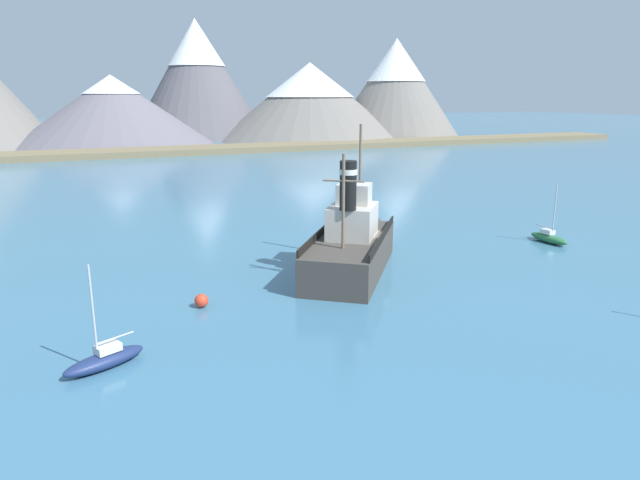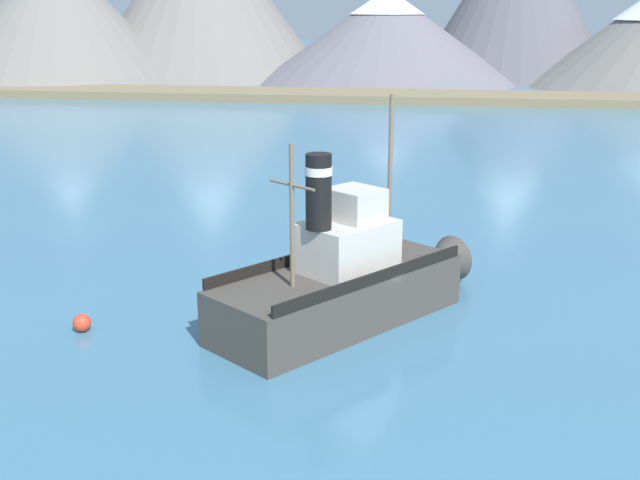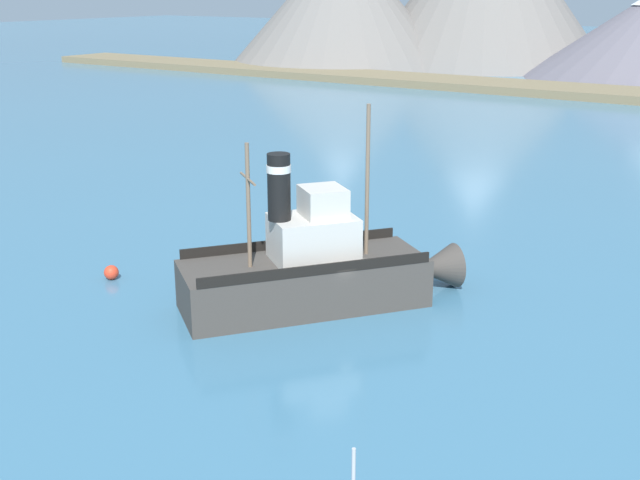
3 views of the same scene
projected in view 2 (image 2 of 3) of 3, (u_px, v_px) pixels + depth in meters
ground_plane at (376, 320)px, 36.23m from camera, size 600.00×600.00×0.00m
mountain_ridge at (410, 6)px, 146.55m from camera, size 177.15×65.65×32.57m
shoreline_strip at (425, 97)px, 119.22m from camera, size 240.00×12.00×1.20m
old_tugboat at (348, 281)px, 35.77m from camera, size 11.42×13.49×9.90m
mooring_buoy at (82, 323)px, 34.82m from camera, size 0.79×0.79×0.79m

